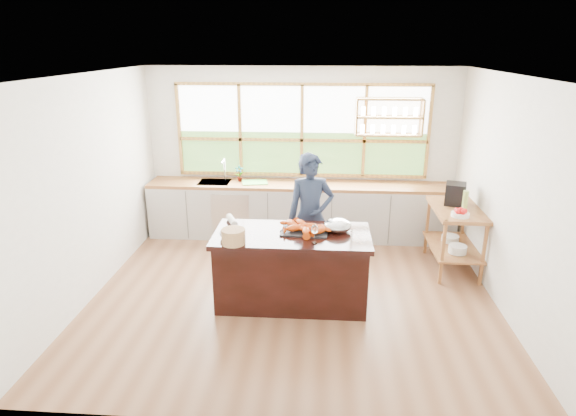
# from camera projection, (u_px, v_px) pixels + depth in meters

# --- Properties ---
(ground_plane) EXTENTS (5.00, 5.00, 0.00)m
(ground_plane) POSITION_uv_depth(u_px,v_px,m) (293.00, 293.00, 6.16)
(ground_plane) COLOR #8B5D3F
(room_shell) EXTENTS (5.02, 4.52, 2.71)m
(room_shell) POSITION_uv_depth(u_px,v_px,m) (298.00, 150.00, 6.07)
(room_shell) COLOR beige
(room_shell) RESTS_ON ground_plane
(back_counter) EXTENTS (4.90, 0.63, 0.90)m
(back_counter) POSITION_uv_depth(u_px,v_px,m) (299.00, 210.00, 7.84)
(back_counter) COLOR #B1ADA8
(back_counter) RESTS_ON ground_plane
(right_shelf_unit) EXTENTS (0.62, 1.10, 0.90)m
(right_shelf_unit) POSITION_uv_depth(u_px,v_px,m) (455.00, 228.00, 6.65)
(right_shelf_unit) COLOR olive
(right_shelf_unit) RESTS_ON ground_plane
(island) EXTENTS (1.85, 0.90, 0.90)m
(island) POSITION_uv_depth(u_px,v_px,m) (292.00, 268.00, 5.82)
(island) COLOR black
(island) RESTS_ON ground_plane
(cook) EXTENTS (0.69, 0.52, 1.70)m
(cook) POSITION_uv_depth(u_px,v_px,m) (311.00, 216.00, 6.38)
(cook) COLOR #1B253B
(cook) RESTS_ON ground_plane
(potted_plant) EXTENTS (0.15, 0.12, 0.26)m
(potted_plant) POSITION_uv_depth(u_px,v_px,m) (239.00, 174.00, 7.78)
(potted_plant) COLOR slate
(potted_plant) RESTS_ON back_counter
(cutting_board) EXTENTS (0.45, 0.37, 0.01)m
(cutting_board) POSITION_uv_depth(u_px,v_px,m) (255.00, 182.00, 7.74)
(cutting_board) COLOR #57B748
(cutting_board) RESTS_ON back_counter
(espresso_machine) EXTENTS (0.33, 0.34, 0.30)m
(espresso_machine) POSITION_uv_depth(u_px,v_px,m) (455.00, 194.00, 6.67)
(espresso_machine) COLOR black
(espresso_machine) RESTS_ON right_shelf_unit
(wine_bottle) EXTENTS (0.08, 0.08, 0.29)m
(wine_bottle) POSITION_uv_depth(u_px,v_px,m) (465.00, 201.00, 6.37)
(wine_bottle) COLOR #8FAD4E
(wine_bottle) RESTS_ON right_shelf_unit
(fruit_bowl) EXTENTS (0.23, 0.23, 0.11)m
(fruit_bowl) POSITION_uv_depth(u_px,v_px,m) (460.00, 213.00, 6.22)
(fruit_bowl) COLOR white
(fruit_bowl) RESTS_ON right_shelf_unit
(slate_board) EXTENTS (0.57, 0.43, 0.02)m
(slate_board) POSITION_uv_depth(u_px,v_px,m) (305.00, 231.00, 5.73)
(slate_board) COLOR black
(slate_board) RESTS_ON island
(lobster_pile) EXTENTS (0.55, 0.48, 0.08)m
(lobster_pile) POSITION_uv_depth(u_px,v_px,m) (304.00, 227.00, 5.71)
(lobster_pile) COLOR #CF4810
(lobster_pile) RESTS_ON slate_board
(mixing_bowl_left) EXTENTS (0.28, 0.28, 0.13)m
(mixing_bowl_left) POSITION_uv_depth(u_px,v_px,m) (232.00, 233.00, 5.54)
(mixing_bowl_left) COLOR #B2B5B9
(mixing_bowl_left) RESTS_ON island
(mixing_bowl_right) EXTENTS (0.33, 0.33, 0.16)m
(mixing_bowl_right) POSITION_uv_depth(u_px,v_px,m) (338.00, 226.00, 5.73)
(mixing_bowl_right) COLOR #B2B5B9
(mixing_bowl_right) RESTS_ON island
(wine_glass) EXTENTS (0.08, 0.08, 0.22)m
(wine_glass) POSITION_uv_depth(u_px,v_px,m) (315.00, 230.00, 5.35)
(wine_glass) COLOR white
(wine_glass) RESTS_ON island
(wicker_basket) EXTENTS (0.27, 0.27, 0.17)m
(wicker_basket) POSITION_uv_depth(u_px,v_px,m) (233.00, 237.00, 5.36)
(wicker_basket) COLOR tan
(wicker_basket) RESTS_ON island
(parchment_roll) EXTENTS (0.19, 0.31, 0.08)m
(parchment_roll) POSITION_uv_depth(u_px,v_px,m) (232.00, 220.00, 5.99)
(parchment_roll) COLOR white
(parchment_roll) RESTS_ON island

